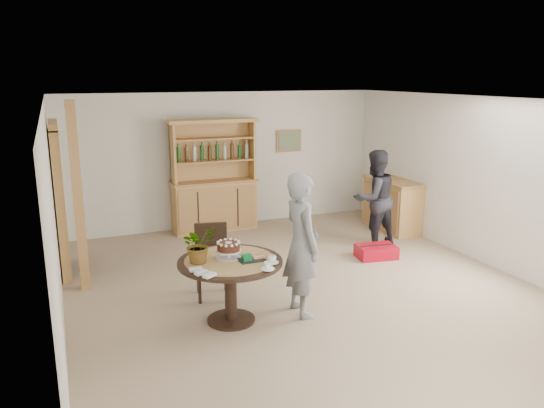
{
  "coord_description": "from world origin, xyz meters",
  "views": [
    {
      "loc": [
        -2.91,
        -5.92,
        2.81
      ],
      "look_at": [
        -0.19,
        0.71,
        1.05
      ],
      "focal_mm": 35.0,
      "sensor_mm": 36.0,
      "label": 1
    }
  ],
  "objects": [
    {
      "name": "sideboard",
      "position": [
        2.74,
        2.0,
        0.47
      ],
      "size": [
        0.54,
        1.26,
        0.94
      ],
      "color": "tan",
      "rests_on": "ground"
    },
    {
      "name": "hutch",
      "position": [
        -0.3,
        3.24,
        0.69
      ],
      "size": [
        1.62,
        0.54,
        2.04
      ],
      "color": "tan",
      "rests_on": "ground"
    },
    {
      "name": "gift_tray",
      "position": [
        -0.97,
        -0.59,
        0.79
      ],
      "size": [
        0.3,
        0.2,
        0.08
      ],
      "color": "black",
      "rests_on": "dining_table"
    },
    {
      "name": "birthday_cake",
      "position": [
        -1.19,
        -0.42,
        0.88
      ],
      "size": [
        0.3,
        0.3,
        0.2
      ],
      "color": "white",
      "rests_on": "dining_table"
    },
    {
      "name": "flower_vase",
      "position": [
        -1.54,
        -0.42,
        0.97
      ],
      "size": [
        0.47,
        0.44,
        0.42
      ],
      "primitive_type": "imported",
      "rotation": [
        0.0,
        0.0,
        0.35
      ],
      "color": "#3F7233",
      "rests_on": "dining_table"
    },
    {
      "name": "room_shell",
      "position": [
        0.0,
        0.01,
        1.74
      ],
      "size": [
        6.04,
        7.04,
        2.52
      ],
      "color": "white",
      "rests_on": "ground"
    },
    {
      "name": "dining_table",
      "position": [
        -1.19,
        -0.47,
        0.6
      ],
      "size": [
        1.2,
        1.2,
        0.76
      ],
      "color": "black",
      "rests_on": "ground"
    },
    {
      "name": "dining_chair",
      "position": [
        -1.17,
        0.36,
        0.54
      ],
      "size": [
        0.5,
        0.5,
        0.95
      ],
      "rotation": [
        0.0,
        0.0,
        -0.21
      ],
      "color": "black",
      "rests_on": "ground"
    },
    {
      "name": "ground",
      "position": [
        0.0,
        0.0,
        0.0
      ],
      "size": [
        7.0,
        7.0,
        0.0
      ],
      "primitive_type": "plane",
      "color": "tan",
      "rests_on": "ground"
    },
    {
      "name": "red_suitcase",
      "position": [
        1.61,
        0.76,
        0.1
      ],
      "size": [
        0.65,
        0.48,
        0.21
      ],
      "rotation": [
        0.0,
        0.0,
        -0.15
      ],
      "color": "red",
      "rests_on": "ground"
    },
    {
      "name": "pine_post",
      "position": [
        -2.7,
        1.2,
        1.25
      ],
      "size": [
        0.12,
        0.12,
        2.5
      ],
      "primitive_type": "cube",
      "color": "tan",
      "rests_on": "ground"
    },
    {
      "name": "coffee_cup_b",
      "position": [
        -0.91,
        -0.92,
        0.79
      ],
      "size": [
        0.15,
        0.15,
        0.08
      ],
      "color": "white",
      "rests_on": "dining_table"
    },
    {
      "name": "coffee_cup_a",
      "position": [
        -0.79,
        -0.75,
        0.8
      ],
      "size": [
        0.15,
        0.15,
        0.09
      ],
      "color": "white",
      "rests_on": "dining_table"
    },
    {
      "name": "doorway",
      "position": [
        -2.93,
        2.0,
        1.11
      ],
      "size": [
        0.13,
        1.1,
        2.18
      ],
      "color": "black",
      "rests_on": "ground"
    },
    {
      "name": "napkins",
      "position": [
        -1.6,
        -0.78,
        0.77
      ],
      "size": [
        0.24,
        0.33,
        0.03
      ],
      "color": "white",
      "rests_on": "dining_table"
    },
    {
      "name": "teen_boy",
      "position": [
        -0.34,
        -0.57,
        0.86
      ],
      "size": [
        0.42,
        0.63,
        1.73
      ],
      "primitive_type": "imported",
      "rotation": [
        0.0,
        0.0,
        1.56
      ],
      "color": "slate",
      "rests_on": "ground"
    },
    {
      "name": "adult_person",
      "position": [
        1.9,
        1.32,
        0.81
      ],
      "size": [
        0.85,
        0.69,
        1.62
      ],
      "primitive_type": "imported",
      "rotation": [
        0.0,
        0.0,
        3.25
      ],
      "color": "black",
      "rests_on": "ground"
    }
  ]
}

